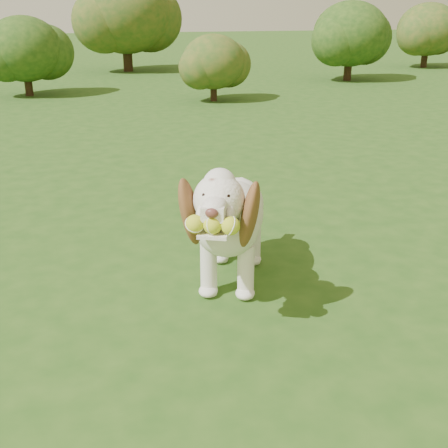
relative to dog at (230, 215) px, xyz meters
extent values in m
plane|color=#224915|center=(-0.25, 0.29, -0.47)|extent=(80.00, 80.00, 0.00)
ellipsoid|color=silver|center=(0.05, 0.11, -0.04)|extent=(0.65, 0.83, 0.39)
ellipsoid|color=silver|center=(-0.07, -0.15, 0.00)|extent=(0.50, 0.50, 0.38)
ellipsoid|color=silver|center=(0.15, 0.34, -0.05)|extent=(0.46, 0.46, 0.35)
cylinder|color=silver|center=(-0.12, -0.28, 0.10)|extent=(0.31, 0.36, 0.30)
sphere|color=silver|center=(-0.18, -0.41, 0.25)|extent=(0.35, 0.35, 0.27)
sphere|color=silver|center=(-0.17, -0.39, 0.32)|extent=(0.23, 0.23, 0.17)
cube|color=silver|center=(-0.25, -0.55, 0.24)|extent=(0.17, 0.19, 0.07)
ellipsoid|color=#592D28|center=(-0.28, -0.62, 0.26)|extent=(0.07, 0.06, 0.05)
cube|color=silver|center=(-0.25, -0.56, 0.14)|extent=(0.20, 0.21, 0.02)
ellipsoid|color=brown|center=(-0.32, -0.34, 0.17)|extent=(0.23, 0.24, 0.41)
ellipsoid|color=brown|center=(-0.04, -0.46, 0.17)|extent=(0.20, 0.29, 0.41)
cylinder|color=silver|center=(0.22, 0.49, -0.01)|extent=(0.14, 0.20, 0.15)
cylinder|color=silver|center=(-0.16, -0.08, -0.30)|extent=(0.13, 0.13, 0.34)
cylinder|color=silver|center=(0.05, -0.17, -0.30)|extent=(0.13, 0.13, 0.34)
cylinder|color=silver|center=(0.04, 0.37, -0.30)|extent=(0.13, 0.13, 0.34)
cylinder|color=silver|center=(0.25, 0.28, -0.30)|extent=(0.13, 0.13, 0.34)
sphere|color=#AECC29|center=(-0.35, -0.57, 0.19)|extent=(0.12, 0.12, 0.09)
sphere|color=#AECC29|center=(-0.27, -0.60, 0.19)|extent=(0.12, 0.12, 0.09)
sphere|color=#AECC29|center=(-0.19, -0.64, 0.19)|extent=(0.12, 0.12, 0.09)
cylinder|color=#382314|center=(0.99, 13.13, -0.05)|extent=(0.26, 0.26, 0.82)
ellipsoid|color=#193D13|center=(0.99, 13.13, 1.04)|extent=(2.47, 2.47, 2.10)
cylinder|color=#382314|center=(5.81, 9.53, -0.17)|extent=(0.18, 0.18, 0.59)
ellipsoid|color=#193D13|center=(5.81, 9.53, 0.61)|extent=(1.76, 1.76, 1.49)
cylinder|color=#382314|center=(1.87, 7.31, -0.27)|extent=(0.12, 0.12, 0.39)
ellipsoid|color=#193D13|center=(1.87, 7.31, 0.25)|extent=(1.17, 1.17, 0.99)
cylinder|color=#382314|center=(-1.49, 8.97, -0.22)|extent=(0.15, 0.15, 0.49)
ellipsoid|color=#193D13|center=(-1.49, 8.97, 0.43)|extent=(1.47, 1.47, 1.25)
cylinder|color=#382314|center=(9.51, 11.82, -0.17)|extent=(0.18, 0.18, 0.58)
ellipsoid|color=#193D13|center=(9.51, 11.82, 0.60)|extent=(1.75, 1.75, 1.48)
camera|label=1|loc=(-0.91, -3.03, 1.16)|focal=45.00mm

